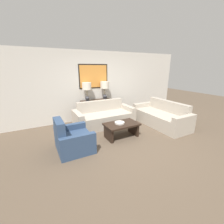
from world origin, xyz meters
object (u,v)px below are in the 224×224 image
Objects in this scene: table_lamp_left at (87,88)px; armchair_near_back_wall at (73,140)px; coffee_table at (122,127)px; decorative_bowl at (120,123)px; couch_by_back_wall at (104,117)px; couch_by_side at (161,117)px; table_lamp_right at (105,87)px; console_table at (97,110)px.

table_lamp_left is 2.40m from armchair_near_back_wall.
decorative_bowl is at bearing 156.35° from coffee_table.
decorative_bowl is 1.45m from armchair_near_back_wall.
couch_by_back_wall is 1.88m from armchair_near_back_wall.
coffee_table is at bearing -87.73° from couch_by_back_wall.
couch_by_side is at bearing -36.56° from table_lamp_left.
table_lamp_right is (0.74, 0.00, 0.00)m from table_lamp_left.
coffee_table is (0.41, -1.83, -1.00)m from table_lamp_left.
table_lamp_right reaches higher than coffee_table.
couch_by_side reaches higher than decorative_bowl.
decorative_bowl is 0.32× the size of armchair_near_back_wall.
couch_by_back_wall is at bearing 152.65° from couch_by_side.
table_lamp_left reaches higher than coffee_table.
table_lamp_left is at bearing 118.16° from couch_by_back_wall.
couch_by_side is 7.22× the size of decorative_bowl.
table_lamp_right reaches higher than console_table.
couch_by_back_wall is 1.14m from coffee_table.
couch_by_back_wall is 1.13m from decorative_bowl.
couch_by_back_wall reaches higher than coffee_table.
coffee_table is (0.05, -1.14, 0.01)m from couch_by_back_wall.
table_lamp_left is 2.03m from decorative_bowl.
table_lamp_right is 1.28m from couch_by_back_wall.
console_table is 4.11× the size of decorative_bowl.
couch_by_side is at bearing -47.99° from table_lamp_right.
armchair_near_back_wall is (-1.44, -1.89, -0.12)m from console_table.
table_lamp_right is 0.69× the size of coffee_table.
armchair_near_back_wall is (-1.81, -1.89, -1.03)m from table_lamp_right.
console_table is at bearing 138.36° from couch_by_side.
console_table is 2.38m from armchair_near_back_wall.
table_lamp_left is at bearing 143.44° from couch_by_side.
couch_by_side is at bearing 5.78° from coffee_table.
table_lamp_left is (-0.37, 0.00, 0.90)m from console_table.
couch_by_back_wall is (-0.37, -0.69, -1.01)m from table_lamp_right.
decorative_bowl is (-0.01, -1.12, 0.16)m from couch_by_back_wall.
table_lamp_left is 0.33× the size of couch_by_side.
couch_by_side is 3.31m from armchair_near_back_wall.
armchair_near_back_wall is (-1.07, -1.89, -1.03)m from table_lamp_left.
couch_by_side reaches higher than coffee_table.
couch_by_side is at bearing -27.35° from couch_by_back_wall.
couch_by_side reaches higher than console_table.
table_lamp_right is 0.75× the size of armchair_near_back_wall.
table_lamp_left reaches higher than armchair_near_back_wall.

